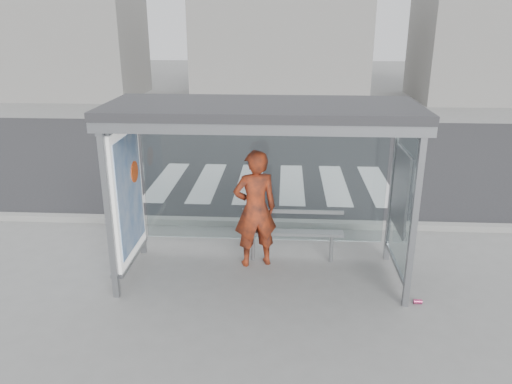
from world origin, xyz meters
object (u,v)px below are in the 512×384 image
(bench, at_px, (292,232))
(soda_can, at_px, (418,302))
(person, at_px, (255,209))
(bus_shelter, at_px, (235,148))

(bench, bearing_deg, soda_can, -34.97)
(person, bearing_deg, soda_can, 138.31)
(bus_shelter, xyz_separation_m, bench, (0.84, 0.50, -1.48))
(soda_can, bearing_deg, bench, 145.03)
(person, height_order, bench, person)
(person, bearing_deg, bus_shelter, 36.07)
(person, relative_size, soda_can, 16.54)
(bus_shelter, bearing_deg, soda_can, -15.31)
(bench, distance_m, soda_can, 2.15)
(bench, bearing_deg, bus_shelter, -149.00)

